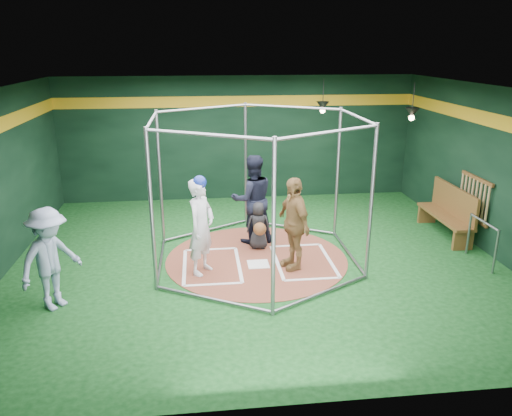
{
  "coord_description": "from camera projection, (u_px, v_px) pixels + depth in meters",
  "views": [
    {
      "loc": [
        -1.13,
        -9.58,
        4.29
      ],
      "look_at": [
        0.0,
        0.1,
        1.1
      ],
      "focal_mm": 35.0,
      "sensor_mm": 36.0,
      "label": 1
    }
  ],
  "objects": [
    {
      "name": "pendant_lamp_far",
      "position": [
        412.0,
        113.0,
        11.98
      ],
      "size": [
        0.34,
        0.34,
        0.9
      ],
      "color": "black",
      "rests_on": "room_shell"
    },
    {
      "name": "batter_figure",
      "position": [
        201.0,
        226.0,
        9.58
      ],
      "size": [
        0.75,
        0.83,
        1.97
      ],
      "color": "silver",
      "rests_on": "clay_disc"
    },
    {
      "name": "catcher_figure",
      "position": [
        259.0,
        226.0,
        10.87
      ],
      "size": [
        0.55,
        0.58,
        1.05
      ],
      "color": "black",
      "rests_on": "clay_disc"
    },
    {
      "name": "dugout_bench",
      "position": [
        449.0,
        211.0,
        11.65
      ],
      "size": [
        0.47,
        2.02,
        1.18
      ],
      "color": "brown",
      "rests_on": "ground"
    },
    {
      "name": "pendant_lamp_near",
      "position": [
        323.0,
        106.0,
        13.29
      ],
      "size": [
        0.34,
        0.34,
        0.9
      ],
      "color": "black",
      "rests_on": "room_shell"
    },
    {
      "name": "visitor_leopard",
      "position": [
        293.0,
        223.0,
        9.82
      ],
      "size": [
        0.77,
        1.18,
        1.87
      ],
      "primitive_type": "imported",
      "rotation": [
        0.0,
        0.0,
        -1.26
      ],
      "color": "tan",
      "rests_on": "clay_disc"
    },
    {
      "name": "batting_cage",
      "position": [
        257.0,
        191.0,
        10.04
      ],
      "size": [
        4.05,
        4.67,
        3.0
      ],
      "color": "gray",
      "rests_on": "ground"
    },
    {
      "name": "room_shell",
      "position": [
        257.0,
        178.0,
        9.96
      ],
      "size": [
        10.1,
        9.1,
        3.53
      ],
      "color": "#0D3912",
      "rests_on": "ground"
    },
    {
      "name": "home_plate",
      "position": [
        258.0,
        264.0,
        10.21
      ],
      "size": [
        0.43,
        0.43,
        0.01
      ],
      "primitive_type": "cube",
      "color": "white",
      "rests_on": "clay_disc"
    },
    {
      "name": "bat_rack",
      "position": [
        474.0,
        198.0,
        11.09
      ],
      "size": [
        0.07,
        1.25,
        0.98
      ],
      "color": "brown",
      "rests_on": "room_shell"
    },
    {
      "name": "clay_disc",
      "position": [
        257.0,
        259.0,
        10.5
      ],
      "size": [
        3.8,
        3.8,
        0.01
      ],
      "primitive_type": "cylinder",
      "color": "brown",
      "rests_on": "ground"
    },
    {
      "name": "umpire",
      "position": [
        253.0,
        199.0,
        11.13
      ],
      "size": [
        1.08,
        0.9,
        2.01
      ],
      "primitive_type": "imported",
      "rotation": [
        0.0,
        0.0,
        3.3
      ],
      "color": "black",
      "rests_on": "clay_disc"
    },
    {
      "name": "bystander_blue",
      "position": [
        50.0,
        259.0,
        8.31
      ],
      "size": [
        1.23,
        1.32,
        1.79
      ],
      "primitive_type": "imported",
      "rotation": [
        0.0,
        0.0,
        0.92
      ],
      "color": "#98A8C9",
      "rests_on": "ground"
    },
    {
      "name": "batter_box_left",
      "position": [
        212.0,
        265.0,
        10.16
      ],
      "size": [
        1.17,
        1.77,
        0.01
      ],
      "color": "white",
      "rests_on": "clay_disc"
    },
    {
      "name": "steel_railing",
      "position": [
        483.0,
        235.0,
        10.13
      ],
      "size": [
        0.05,
        1.06,
        0.92
      ],
      "color": "gray",
      "rests_on": "ground"
    },
    {
      "name": "batter_box_right",
      "position": [
        303.0,
        261.0,
        10.37
      ],
      "size": [
        1.17,
        1.77,
        0.01
      ],
      "color": "white",
      "rests_on": "clay_disc"
    }
  ]
}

